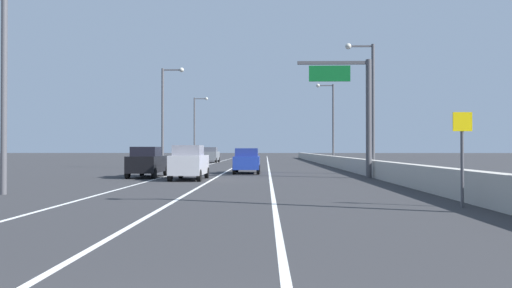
{
  "coord_description": "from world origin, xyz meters",
  "views": [
    {
      "loc": [
        1.22,
        -3.16,
        1.84
      ],
      "look_at": [
        0.3,
        42.68,
        2.3
      ],
      "focal_mm": 34.56,
      "sensor_mm": 36.0,
      "label": 1
    }
  ],
  "objects_px": {
    "lamp_post_left_far": "(196,124)",
    "lamp_post_right_third": "(331,118)",
    "lamp_post_right_second": "(369,98)",
    "overhead_sign_gantry": "(357,103)",
    "car_blue_2": "(247,161)",
    "car_silver_3": "(189,163)",
    "car_black_1": "(147,162)",
    "lamp_post_left_near": "(11,58)",
    "car_gray_0": "(211,155)",
    "speed_advisory_sign": "(462,151)",
    "lamp_post_left_mid": "(165,110)"
  },
  "relations": [
    {
      "from": "lamp_post_left_far",
      "to": "lamp_post_right_third",
      "type": "bearing_deg",
      "value": -39.51
    },
    {
      "from": "lamp_post_right_third",
      "to": "lamp_post_right_second",
      "type": "bearing_deg",
      "value": -90.36
    },
    {
      "from": "overhead_sign_gantry",
      "to": "car_blue_2",
      "type": "distance_m",
      "value": 10.04
    },
    {
      "from": "lamp_post_left_far",
      "to": "car_silver_3",
      "type": "xyz_separation_m",
      "value": [
        5.81,
        -43.86,
        -4.5
      ]
    },
    {
      "from": "car_black_1",
      "to": "lamp_post_left_near",
      "type": "bearing_deg",
      "value": -102.15
    },
    {
      "from": "lamp_post_left_near",
      "to": "car_gray_0",
      "type": "bearing_deg",
      "value": 86.62
    },
    {
      "from": "car_black_1",
      "to": "speed_advisory_sign",
      "type": "bearing_deg",
      "value": -49.44
    },
    {
      "from": "car_blue_2",
      "to": "car_black_1",
      "type": "bearing_deg",
      "value": -140.68
    },
    {
      "from": "overhead_sign_gantry",
      "to": "car_black_1",
      "type": "relative_size",
      "value": 1.62
    },
    {
      "from": "lamp_post_right_third",
      "to": "car_black_1",
      "type": "height_order",
      "value": "lamp_post_right_third"
    },
    {
      "from": "car_silver_3",
      "to": "lamp_post_left_mid",
      "type": "bearing_deg",
      "value": 106.1
    },
    {
      "from": "car_blue_2",
      "to": "car_silver_3",
      "type": "height_order",
      "value": "car_silver_3"
    },
    {
      "from": "lamp_post_right_second",
      "to": "car_black_1",
      "type": "relative_size",
      "value": 2.06
    },
    {
      "from": "overhead_sign_gantry",
      "to": "lamp_post_left_far",
      "type": "bearing_deg",
      "value": 111.04
    },
    {
      "from": "speed_advisory_sign",
      "to": "lamp_post_right_third",
      "type": "distance_m",
      "value": 42.77
    },
    {
      "from": "lamp_post_right_second",
      "to": "lamp_post_left_mid",
      "type": "relative_size",
      "value": 1.0
    },
    {
      "from": "lamp_post_right_third",
      "to": "lamp_post_left_far",
      "type": "relative_size",
      "value": 1.0
    },
    {
      "from": "lamp_post_left_near",
      "to": "car_black_1",
      "type": "xyz_separation_m",
      "value": [
        2.63,
        12.2,
        -4.53
      ]
    },
    {
      "from": "lamp_post_right_second",
      "to": "car_silver_3",
      "type": "bearing_deg",
      "value": -151.05
    },
    {
      "from": "lamp_post_left_near",
      "to": "lamp_post_left_far",
      "type": "xyz_separation_m",
      "value": [
        -0.04,
        53.42,
        0.0
      ]
    },
    {
      "from": "lamp_post_left_mid",
      "to": "car_silver_3",
      "type": "bearing_deg",
      "value": -73.9
    },
    {
      "from": "lamp_post_left_mid",
      "to": "lamp_post_right_second",
      "type": "bearing_deg",
      "value": -31.47
    },
    {
      "from": "lamp_post_right_third",
      "to": "overhead_sign_gantry",
      "type": "bearing_deg",
      "value": -94.09
    },
    {
      "from": "speed_advisory_sign",
      "to": "lamp_post_right_third",
      "type": "height_order",
      "value": "lamp_post_right_third"
    },
    {
      "from": "lamp_post_left_far",
      "to": "lamp_post_right_second",
      "type": "bearing_deg",
      "value": -64.24
    },
    {
      "from": "lamp_post_left_far",
      "to": "lamp_post_left_near",
      "type": "bearing_deg",
      "value": -89.96
    },
    {
      "from": "lamp_post_right_third",
      "to": "car_blue_2",
      "type": "relative_size",
      "value": 2.19
    },
    {
      "from": "lamp_post_right_third",
      "to": "car_gray_0",
      "type": "relative_size",
      "value": 2.26
    },
    {
      "from": "lamp_post_left_far",
      "to": "car_black_1",
      "type": "distance_m",
      "value": 41.55
    },
    {
      "from": "lamp_post_right_second",
      "to": "lamp_post_left_mid",
      "type": "height_order",
      "value": "same"
    },
    {
      "from": "speed_advisory_sign",
      "to": "car_blue_2",
      "type": "relative_size",
      "value": 0.69
    },
    {
      "from": "lamp_post_right_second",
      "to": "car_silver_3",
      "type": "xyz_separation_m",
      "value": [
        -12.12,
        -6.71,
        -4.5
      ]
    },
    {
      "from": "lamp_post_left_near",
      "to": "lamp_post_left_far",
      "type": "relative_size",
      "value": 1.0
    },
    {
      "from": "lamp_post_left_near",
      "to": "car_gray_0",
      "type": "height_order",
      "value": "lamp_post_left_near"
    },
    {
      "from": "car_silver_3",
      "to": "car_blue_2",
      "type": "bearing_deg",
      "value": 68.05
    },
    {
      "from": "lamp_post_right_second",
      "to": "lamp_post_left_near",
      "type": "height_order",
      "value": "same"
    },
    {
      "from": "overhead_sign_gantry",
      "to": "speed_advisory_sign",
      "type": "relative_size",
      "value": 2.5
    },
    {
      "from": "lamp_post_right_third",
      "to": "car_black_1",
      "type": "relative_size",
      "value": 2.06
    },
    {
      "from": "lamp_post_right_third",
      "to": "lamp_post_left_far",
      "type": "xyz_separation_m",
      "value": [
        -18.07,
        14.9,
        0.0
      ]
    },
    {
      "from": "overhead_sign_gantry",
      "to": "lamp_post_left_mid",
      "type": "bearing_deg",
      "value": 135.04
    },
    {
      "from": "speed_advisory_sign",
      "to": "lamp_post_left_mid",
      "type": "xyz_separation_m",
      "value": [
        -15.72,
        30.77,
        3.76
      ]
    },
    {
      "from": "speed_advisory_sign",
      "to": "lamp_post_left_mid",
      "type": "height_order",
      "value": "lamp_post_left_mid"
    },
    {
      "from": "overhead_sign_gantry",
      "to": "car_silver_3",
      "type": "distance_m",
      "value": 11.13
    },
    {
      "from": "lamp_post_left_far",
      "to": "car_gray_0",
      "type": "xyz_separation_m",
      "value": [
        2.85,
        -5.68,
        -4.49
      ]
    },
    {
      "from": "car_black_1",
      "to": "lamp_post_right_second",
      "type": "bearing_deg",
      "value": 14.89
    },
    {
      "from": "overhead_sign_gantry",
      "to": "car_gray_0",
      "type": "bearing_deg",
      "value": 110.11
    },
    {
      "from": "lamp_post_right_third",
      "to": "lamp_post_left_near",
      "type": "distance_m",
      "value": 42.53
    },
    {
      "from": "overhead_sign_gantry",
      "to": "lamp_post_left_far",
      "type": "distance_m",
      "value": 44.97
    },
    {
      "from": "lamp_post_left_near",
      "to": "lamp_post_left_far",
      "type": "bearing_deg",
      "value": 90.04
    },
    {
      "from": "overhead_sign_gantry",
      "to": "lamp_post_right_second",
      "type": "xyz_separation_m",
      "value": [
        1.79,
        4.81,
        0.79
      ]
    }
  ]
}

